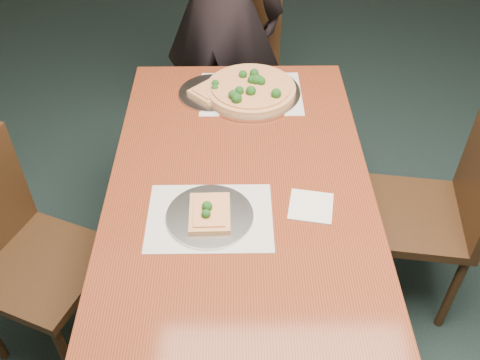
{
  "coord_description": "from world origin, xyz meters",
  "views": [
    {
      "loc": [
        -0.31,
        -0.95,
        2.0
      ],
      "look_at": [
        -0.29,
        0.4,
        0.75
      ],
      "focal_mm": 40.0,
      "sensor_mm": 36.0,
      "label": 1
    }
  ],
  "objects_px": {
    "chair_right": "(438,207)",
    "chair_left": "(19,249)",
    "slice_plate_far": "(213,92)",
    "chair_far": "(242,68)",
    "diner": "(220,9)",
    "dining_table": "(240,199)",
    "pizza_pan": "(251,89)",
    "slice_plate_near": "(210,214)"
  },
  "relations": [
    {
      "from": "chair_right",
      "to": "slice_plate_far",
      "type": "height_order",
      "value": "chair_right"
    },
    {
      "from": "dining_table",
      "to": "slice_plate_far",
      "type": "height_order",
      "value": "slice_plate_far"
    },
    {
      "from": "dining_table",
      "to": "slice_plate_far",
      "type": "distance_m",
      "value": 0.55
    },
    {
      "from": "chair_far",
      "to": "diner",
      "type": "relative_size",
      "value": 0.53
    },
    {
      "from": "chair_right",
      "to": "diner",
      "type": "distance_m",
      "value": 1.37
    },
    {
      "from": "chair_right",
      "to": "slice_plate_near",
      "type": "relative_size",
      "value": 3.25
    },
    {
      "from": "chair_right",
      "to": "diner",
      "type": "xyz_separation_m",
      "value": [
        -0.85,
        1.02,
        0.34
      ]
    },
    {
      "from": "chair_far",
      "to": "chair_right",
      "type": "xyz_separation_m",
      "value": [
        0.75,
        -1.03,
        0.0
      ]
    },
    {
      "from": "chair_right",
      "to": "pizza_pan",
      "type": "relative_size",
      "value": 2.21
    },
    {
      "from": "diner",
      "to": "pizza_pan",
      "type": "bearing_deg",
      "value": 117.79
    },
    {
      "from": "chair_left",
      "to": "slice_plate_far",
      "type": "bearing_deg",
      "value": -24.43
    },
    {
      "from": "chair_right",
      "to": "dining_table",
      "type": "bearing_deg",
      "value": -74.54
    },
    {
      "from": "chair_right",
      "to": "pizza_pan",
      "type": "bearing_deg",
      "value": -112.48
    },
    {
      "from": "diner",
      "to": "pizza_pan",
      "type": "relative_size",
      "value": 4.16
    },
    {
      "from": "chair_left",
      "to": "diner",
      "type": "height_order",
      "value": "diner"
    },
    {
      "from": "dining_table",
      "to": "chair_far",
      "type": "xyz_separation_m",
      "value": [
        0.02,
        1.12,
        -0.14
      ]
    },
    {
      "from": "dining_table",
      "to": "diner",
      "type": "relative_size",
      "value": 0.88
    },
    {
      "from": "diner",
      "to": "slice_plate_far",
      "type": "bearing_deg",
      "value": 102.24
    },
    {
      "from": "dining_table",
      "to": "chair_far",
      "type": "height_order",
      "value": "chair_far"
    },
    {
      "from": "dining_table",
      "to": "slice_plate_near",
      "type": "distance_m",
      "value": 0.23
    },
    {
      "from": "chair_far",
      "to": "chair_right",
      "type": "distance_m",
      "value": 1.28
    },
    {
      "from": "diner",
      "to": "slice_plate_near",
      "type": "bearing_deg",
      "value": 104.06
    },
    {
      "from": "chair_left",
      "to": "slice_plate_near",
      "type": "distance_m",
      "value": 0.74
    },
    {
      "from": "chair_right",
      "to": "slice_plate_near",
      "type": "distance_m",
      "value": 0.94
    },
    {
      "from": "chair_left",
      "to": "slice_plate_far",
      "type": "relative_size",
      "value": 3.25
    },
    {
      "from": "chair_right",
      "to": "slice_plate_far",
      "type": "relative_size",
      "value": 3.25
    },
    {
      "from": "chair_far",
      "to": "pizza_pan",
      "type": "bearing_deg",
      "value": -89.1
    },
    {
      "from": "diner",
      "to": "chair_left",
      "type": "bearing_deg",
      "value": 74.33
    },
    {
      "from": "chair_left",
      "to": "slice_plate_far",
      "type": "xyz_separation_m",
      "value": [
        0.69,
        0.63,
        0.25
      ]
    },
    {
      "from": "pizza_pan",
      "to": "chair_far",
      "type": "bearing_deg",
      "value": 92.94
    },
    {
      "from": "chair_right",
      "to": "diner",
      "type": "relative_size",
      "value": 0.53
    },
    {
      "from": "chair_far",
      "to": "slice_plate_far",
      "type": "distance_m",
      "value": 0.66
    },
    {
      "from": "diner",
      "to": "pizza_pan",
      "type": "distance_m",
      "value": 0.6
    },
    {
      "from": "chair_far",
      "to": "slice_plate_near",
      "type": "distance_m",
      "value": 1.33
    },
    {
      "from": "slice_plate_near",
      "to": "chair_right",
      "type": "bearing_deg",
      "value": 17.07
    },
    {
      "from": "dining_table",
      "to": "slice_plate_far",
      "type": "xyz_separation_m",
      "value": [
        -0.11,
        0.53,
        0.1
      ]
    },
    {
      "from": "dining_table",
      "to": "slice_plate_far",
      "type": "bearing_deg",
      "value": 101.51
    },
    {
      "from": "chair_left",
      "to": "slice_plate_far",
      "type": "distance_m",
      "value": 0.97
    },
    {
      "from": "pizza_pan",
      "to": "slice_plate_far",
      "type": "height_order",
      "value": "pizza_pan"
    },
    {
      "from": "slice_plate_near",
      "to": "slice_plate_far",
      "type": "height_order",
      "value": "slice_plate_near"
    },
    {
      "from": "dining_table",
      "to": "pizza_pan",
      "type": "xyz_separation_m",
      "value": [
        0.05,
        0.53,
        0.12
      ]
    },
    {
      "from": "chair_right",
      "to": "chair_left",
      "type": "bearing_deg",
      "value": -74.2
    }
  ]
}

